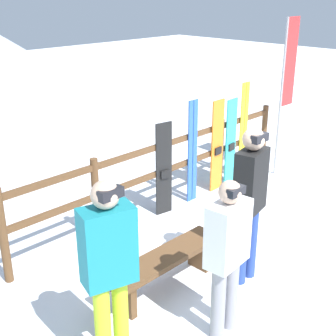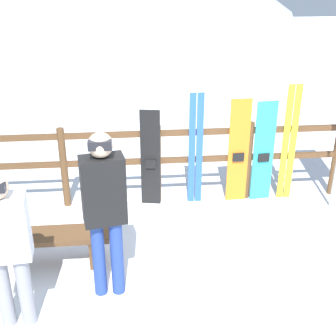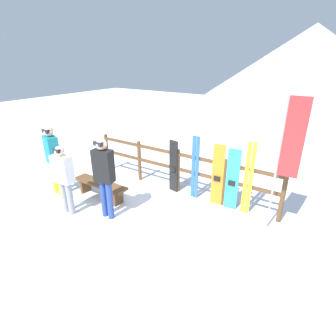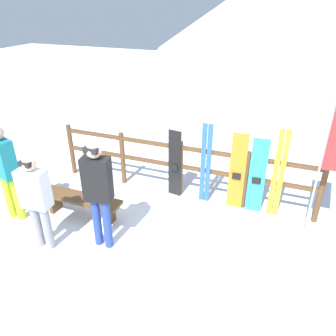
{
  "view_description": "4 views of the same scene",
  "coord_description": "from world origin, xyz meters",
  "px_view_note": "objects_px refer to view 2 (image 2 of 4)",
  "views": [
    {
      "loc": [
        -4.55,
        -2.87,
        3.17
      ],
      "look_at": [
        -0.53,
        1.05,
        0.98
      ],
      "focal_mm": 50.0,
      "sensor_mm": 36.0,
      "label": 1
    },
    {
      "loc": [
        -0.39,
        -4.27,
        3.35
      ],
      "look_at": [
        0.08,
        0.91,
        0.86
      ],
      "focal_mm": 50.0,
      "sensor_mm": 36.0,
      "label": 2
    },
    {
      "loc": [
        3.23,
        -3.72,
        3.28
      ],
      "look_at": [
        0.15,
        0.92,
        0.94
      ],
      "focal_mm": 28.0,
      "sensor_mm": 36.0,
      "label": 3
    },
    {
      "loc": [
        1.83,
        -3.82,
        3.62
      ],
      "look_at": [
        0.01,
        0.9,
        0.95
      ],
      "focal_mm": 35.0,
      "sensor_mm": 36.0,
      "label": 4
    }
  ],
  "objects_px": {
    "person_white": "(6,244)",
    "person_black": "(104,204)",
    "bench": "(40,242)",
    "snowboard_orange": "(238,152)",
    "ski_pair_blue": "(196,150)",
    "ski_pair_yellow": "(289,144)",
    "snowboard_black_stripe": "(150,159)",
    "snowboard_cyan": "(264,152)"
  },
  "relations": [
    {
      "from": "person_white",
      "to": "ski_pair_blue",
      "type": "xyz_separation_m",
      "value": [
        2.04,
        2.23,
        -0.12
      ]
    },
    {
      "from": "snowboard_orange",
      "to": "bench",
      "type": "bearing_deg",
      "value": -152.48
    },
    {
      "from": "bench",
      "to": "snowboard_orange",
      "type": "height_order",
      "value": "snowboard_orange"
    },
    {
      "from": "snowboard_orange",
      "to": "ski_pair_blue",
      "type": "bearing_deg",
      "value": 179.68
    },
    {
      "from": "bench",
      "to": "snowboard_black_stripe",
      "type": "distance_m",
      "value": 1.91
    },
    {
      "from": "ski_pair_blue",
      "to": "snowboard_cyan",
      "type": "relative_size",
      "value": 1.1
    },
    {
      "from": "bench",
      "to": "ski_pair_yellow",
      "type": "relative_size",
      "value": 0.92
    },
    {
      "from": "person_white",
      "to": "person_black",
      "type": "xyz_separation_m",
      "value": [
        0.87,
        0.37,
        0.15
      ]
    },
    {
      "from": "person_white",
      "to": "snowboard_cyan",
      "type": "xyz_separation_m",
      "value": [
        3.0,
        2.22,
        -0.19
      ]
    },
    {
      "from": "snowboard_cyan",
      "to": "snowboard_black_stripe",
      "type": "bearing_deg",
      "value": -180.0
    },
    {
      "from": "person_white",
      "to": "snowboard_orange",
      "type": "bearing_deg",
      "value": 40.11
    },
    {
      "from": "person_black",
      "to": "snowboard_orange",
      "type": "bearing_deg",
      "value": 46.34
    },
    {
      "from": "bench",
      "to": "person_black",
      "type": "xyz_separation_m",
      "value": [
        0.78,
        -0.53,
        0.75
      ]
    },
    {
      "from": "snowboard_orange",
      "to": "ski_pair_yellow",
      "type": "bearing_deg",
      "value": 0.27
    },
    {
      "from": "bench",
      "to": "ski_pair_yellow",
      "type": "height_order",
      "value": "ski_pair_yellow"
    },
    {
      "from": "person_white",
      "to": "snowboard_orange",
      "type": "xyz_separation_m",
      "value": [
        2.64,
        2.22,
        -0.17
      ]
    },
    {
      "from": "bench",
      "to": "ski_pair_yellow",
      "type": "distance_m",
      "value": 3.56
    },
    {
      "from": "person_black",
      "to": "snowboard_cyan",
      "type": "xyz_separation_m",
      "value": [
        2.13,
        1.85,
        -0.34
      ]
    },
    {
      "from": "person_white",
      "to": "person_black",
      "type": "distance_m",
      "value": 0.96
    },
    {
      "from": "bench",
      "to": "snowboard_black_stripe",
      "type": "xyz_separation_m",
      "value": [
        1.32,
        1.33,
        0.37
      ]
    },
    {
      "from": "person_black",
      "to": "ski_pair_yellow",
      "type": "height_order",
      "value": "person_black"
    },
    {
      "from": "person_black",
      "to": "snowboard_black_stripe",
      "type": "bearing_deg",
      "value": 73.56
    },
    {
      "from": "person_white",
      "to": "ski_pair_blue",
      "type": "height_order",
      "value": "ski_pair_blue"
    },
    {
      "from": "snowboard_black_stripe",
      "to": "snowboard_cyan",
      "type": "relative_size",
      "value": 0.95
    },
    {
      "from": "person_white",
      "to": "bench",
      "type": "bearing_deg",
      "value": 84.05
    },
    {
      "from": "person_white",
      "to": "snowboard_cyan",
      "type": "height_order",
      "value": "person_white"
    },
    {
      "from": "snowboard_black_stripe",
      "to": "ski_pair_yellow",
      "type": "relative_size",
      "value": 0.83
    },
    {
      "from": "ski_pair_blue",
      "to": "snowboard_orange",
      "type": "height_order",
      "value": "ski_pair_blue"
    },
    {
      "from": "ski_pair_blue",
      "to": "ski_pair_yellow",
      "type": "bearing_deg",
      "value": 0.0
    },
    {
      "from": "person_white",
      "to": "person_black",
      "type": "bearing_deg",
      "value": 23.03
    },
    {
      "from": "bench",
      "to": "person_white",
      "type": "xyz_separation_m",
      "value": [
        -0.09,
        -0.9,
        0.6
      ]
    },
    {
      "from": "person_white",
      "to": "ski_pair_blue",
      "type": "bearing_deg",
      "value": 47.49
    },
    {
      "from": "bench",
      "to": "snowboard_orange",
      "type": "relative_size",
      "value": 1.03
    },
    {
      "from": "person_black",
      "to": "snowboard_black_stripe",
      "type": "distance_m",
      "value": 1.97
    },
    {
      "from": "bench",
      "to": "person_black",
      "type": "relative_size",
      "value": 0.86
    },
    {
      "from": "person_white",
      "to": "person_black",
      "type": "relative_size",
      "value": 0.88
    },
    {
      "from": "person_white",
      "to": "snowboard_black_stripe",
      "type": "relative_size",
      "value": 1.15
    },
    {
      "from": "person_white",
      "to": "ski_pair_yellow",
      "type": "relative_size",
      "value": 0.95
    },
    {
      "from": "bench",
      "to": "person_black",
      "type": "bearing_deg",
      "value": -34.07
    },
    {
      "from": "ski_pair_yellow",
      "to": "person_white",
      "type": "bearing_deg",
      "value": -146.41
    },
    {
      "from": "ski_pair_blue",
      "to": "snowboard_orange",
      "type": "xyz_separation_m",
      "value": [
        0.6,
        -0.0,
        -0.05
      ]
    },
    {
      "from": "person_white",
      "to": "snowboard_black_stripe",
      "type": "bearing_deg",
      "value": 57.47
    }
  ]
}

